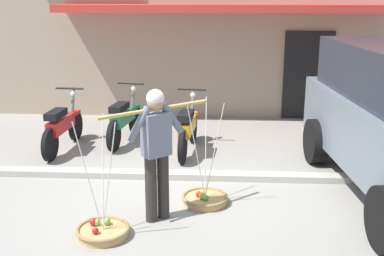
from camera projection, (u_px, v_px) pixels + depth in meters
name	position (u px, v px, depth m)	size (l,w,h in m)	color
ground_plane	(159.00, 196.00, 6.82)	(90.00, 90.00, 0.00)	gray
sidewalk_curb	(165.00, 175.00, 7.48)	(20.00, 0.24, 0.10)	#AEA89C
fruit_vendor	(156.00, 146.00, 5.87)	(1.21, 1.03, 1.70)	#2D2823
fruit_basket_left_side	(103.00, 230.00, 5.67)	(0.64, 0.64, 1.45)	tan
fruit_basket_right_side	(205.00, 198.00, 6.56)	(0.64, 0.64, 1.45)	tan
motorcycle_nearest_shop	(62.00, 127.00, 8.69)	(0.54, 1.82, 1.09)	black
motorcycle_second_in_row	(124.00, 119.00, 9.19)	(0.54, 1.81, 1.09)	black
motorcycle_third_in_row	(188.00, 128.00, 8.59)	(0.54, 1.82, 1.09)	black
storefront_building	(222.00, 20.00, 13.03)	(13.00, 6.00, 4.20)	tan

